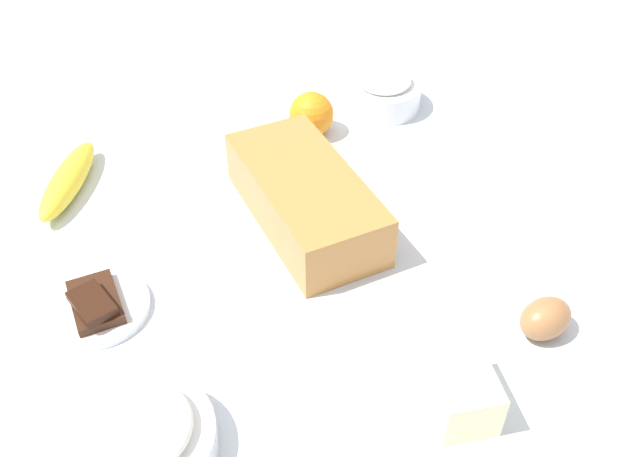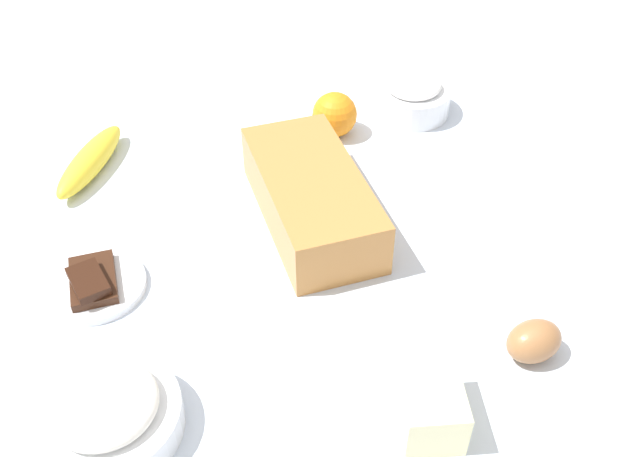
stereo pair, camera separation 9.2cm
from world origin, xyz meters
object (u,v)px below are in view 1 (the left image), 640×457
(banana, at_px, (68,180))
(orange_fruit, at_px, (311,114))
(butter_block, at_px, (460,390))
(chocolate_plate, at_px, (96,306))
(egg_near_butter, at_px, (545,318))
(flour_bowl, at_px, (140,437))
(sugar_bowl, at_px, (383,90))
(loaf_pan, at_px, (305,197))

(banana, height_order, orange_fruit, orange_fruit)
(butter_block, xyz_separation_m, chocolate_plate, (-0.30, -0.33, -0.02))
(egg_near_butter, bearing_deg, orange_fruit, -170.93)
(orange_fruit, height_order, egg_near_butter, orange_fruit)
(flour_bowl, relative_size, orange_fruit, 2.08)
(flour_bowl, xyz_separation_m, butter_block, (0.08, 0.32, 0.00))
(butter_block, bearing_deg, banana, -150.07)
(orange_fruit, bearing_deg, butter_block, -7.12)
(flour_bowl, height_order, sugar_bowl, sugar_bowl)
(egg_near_butter, bearing_deg, banana, -137.34)
(sugar_bowl, height_order, egg_near_butter, sugar_bowl)
(egg_near_butter, bearing_deg, sugar_bowl, 172.90)
(loaf_pan, height_order, egg_near_butter, loaf_pan)
(loaf_pan, xyz_separation_m, butter_block, (0.35, 0.03, -0.01))
(loaf_pan, distance_m, egg_near_butter, 0.36)
(sugar_bowl, relative_size, orange_fruit, 1.76)
(butter_block, bearing_deg, loaf_pan, -175.61)
(banana, relative_size, butter_block, 2.11)
(sugar_bowl, bearing_deg, chocolate_plate, -62.93)
(egg_near_butter, bearing_deg, loaf_pan, -149.98)
(flour_bowl, bearing_deg, banana, 179.85)
(sugar_bowl, bearing_deg, egg_near_butter, -7.10)
(banana, bearing_deg, sugar_bowl, 91.99)
(loaf_pan, bearing_deg, chocolate_plate, -81.66)
(flour_bowl, relative_size, chocolate_plate, 1.18)
(butter_block, xyz_separation_m, egg_near_butter, (-0.05, 0.15, -0.01))
(sugar_bowl, height_order, banana, sugar_bowl)
(egg_near_butter, relative_size, chocolate_plate, 0.52)
(sugar_bowl, bearing_deg, flour_bowl, -47.50)
(flour_bowl, distance_m, sugar_bowl, 0.73)
(orange_fruit, distance_m, chocolate_plate, 0.48)
(sugar_bowl, distance_m, orange_fruit, 0.15)
(sugar_bowl, relative_size, egg_near_butter, 1.92)
(flour_bowl, xyz_separation_m, sugar_bowl, (-0.50, 0.54, 0.00))
(sugar_bowl, distance_m, egg_near_butter, 0.54)
(flour_bowl, relative_size, butter_block, 1.71)
(loaf_pan, height_order, flour_bowl, loaf_pan)
(banana, bearing_deg, egg_near_butter, 42.66)
(flour_bowl, distance_m, butter_block, 0.34)
(loaf_pan, height_order, sugar_bowl, loaf_pan)
(banana, height_order, chocolate_plate, banana)
(sugar_bowl, xyz_separation_m, orange_fruit, (0.03, -0.15, 0.00))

